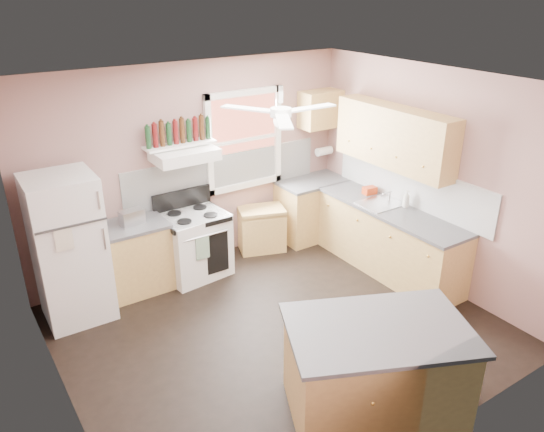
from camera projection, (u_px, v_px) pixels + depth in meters
floor at (279, 328)px, 5.96m from camera, size 4.50×4.50×0.00m
ceiling at (281, 85)px, 4.86m from camera, size 4.50×4.50×0.00m
wall_back at (193, 166)px, 6.95m from camera, size 4.50×0.05×2.70m
wall_right at (431, 177)px, 6.56m from camera, size 0.05×4.00×2.70m
wall_left at (47, 284)px, 4.26m from camera, size 0.05×4.00×2.70m
backsplash_back at (225, 173)px, 7.22m from camera, size 2.90×0.03×0.55m
backsplash_right at (410, 184)px, 6.84m from camera, size 0.03×2.60×0.55m
window_view at (243, 140)px, 7.20m from camera, size 1.00×0.02×1.20m
window_frame at (244, 140)px, 7.17m from camera, size 1.16×0.07×1.36m
refrigerator at (69, 249)px, 5.87m from camera, size 0.74×0.72×1.71m
base_cabinet_left at (131, 259)px, 6.54m from camera, size 0.90×0.60×0.86m
counter_left at (127, 226)px, 6.36m from camera, size 0.92×0.62×0.04m
toaster at (132, 217)px, 6.34m from camera, size 0.30×0.20×0.18m
stove at (195, 245)px, 6.90m from camera, size 0.86×0.72×0.86m
range_hood at (185, 155)px, 6.52m from camera, size 0.78×0.50×0.14m
bottle_shelf at (180, 145)px, 6.57m from camera, size 0.90×0.26×0.03m
cart at (262, 229)px, 7.61m from camera, size 0.74×0.61×0.64m
base_cabinet_corner at (312, 210)px, 7.96m from camera, size 1.00×0.60×0.86m
base_cabinet_right at (388, 241)px, 7.00m from camera, size 0.60×2.20×0.86m
counter_corner at (313, 182)px, 7.78m from camera, size 1.02×0.62×0.04m
counter_right at (391, 210)px, 6.81m from camera, size 0.62×2.22×0.04m
sink at (380, 204)px, 6.96m from camera, size 0.55×0.45×0.03m
faucet at (389, 196)px, 7.01m from camera, size 0.03×0.03×0.14m
upper_cabinet_right at (394, 137)px, 6.67m from camera, size 0.33×1.80×0.76m
upper_cabinet_corner at (321, 109)px, 7.56m from camera, size 0.60×0.33×0.52m
paper_towel at (324, 151)px, 7.91m from camera, size 0.26×0.12×0.12m
island at (375, 372)px, 4.66m from camera, size 1.72×1.45×0.86m
island_top at (379, 330)px, 4.48m from camera, size 1.83×1.56×0.04m
ceiling_fan_hub at (281, 112)px, 4.96m from camera, size 0.20×0.20×0.08m
soap_bottle at (406, 199)px, 6.80m from camera, size 0.13×0.13×0.23m
red_caddy at (370, 190)px, 7.26m from camera, size 0.19×0.14×0.10m
wine_bottles at (179, 132)px, 6.50m from camera, size 0.86×0.06×0.31m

